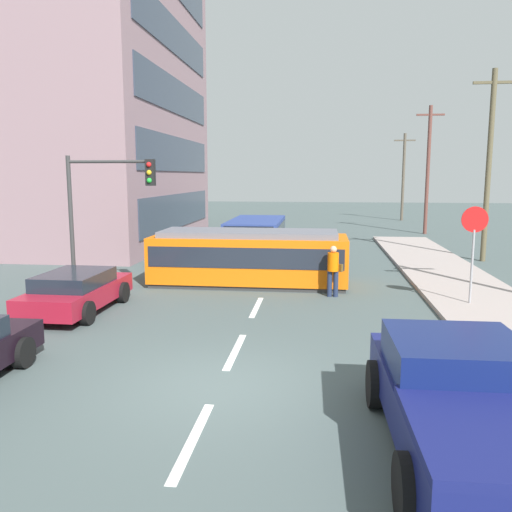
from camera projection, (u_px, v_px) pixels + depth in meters
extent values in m
plane|color=#445151|center=(269.00, 281.00, 19.56)|extent=(120.00, 120.00, 0.00)
cube|color=gray|center=(494.00, 312.00, 14.81)|extent=(3.20, 36.00, 0.14)
cube|color=silver|center=(193.00, 439.00, 7.78)|extent=(0.16, 2.40, 0.01)
cube|color=silver|center=(235.00, 351.00, 11.71)|extent=(0.16, 2.40, 0.01)
cube|color=silver|center=(257.00, 307.00, 15.63)|extent=(0.16, 2.40, 0.01)
cube|color=silver|center=(280.00, 259.00, 24.81)|extent=(0.16, 2.40, 0.01)
cube|color=silver|center=(288.00, 243.00, 30.70)|extent=(0.16, 2.40, 0.01)
cube|color=gray|center=(52.00, 76.00, 29.98)|extent=(14.59, 16.22, 19.20)
cube|color=#2D3847|center=(179.00, 210.00, 30.28)|extent=(0.06, 13.79, 1.92)
cube|color=#2D3847|center=(178.00, 154.00, 29.79)|extent=(0.06, 13.79, 1.92)
cube|color=#2D3847|center=(177.00, 96.00, 29.31)|extent=(0.06, 13.79, 1.92)
cube|color=#2D3847|center=(175.00, 37.00, 28.82)|extent=(0.06, 13.79, 1.92)
cube|color=#DD600B|center=(249.00, 258.00, 18.86)|extent=(7.00, 2.53, 1.61)
cube|color=#2D2D2D|center=(249.00, 282.00, 18.99)|extent=(6.86, 2.40, 0.15)
cube|color=slate|center=(249.00, 233.00, 18.72)|extent=(6.30, 2.15, 0.20)
cube|color=#1E232D|center=(249.00, 253.00, 18.83)|extent=(6.72, 2.57, 0.71)
cube|color=navy|center=(256.00, 234.00, 26.13)|extent=(2.50, 5.83, 1.45)
cube|color=black|center=(249.00, 236.00, 23.29)|extent=(2.25, 0.12, 0.87)
cube|color=black|center=(256.00, 229.00, 26.09)|extent=(2.54, 4.96, 0.58)
cylinder|color=black|center=(251.00, 250.00, 24.39)|extent=(2.55, 0.90, 0.90)
cylinder|color=black|center=(260.00, 241.00, 28.05)|extent=(2.55, 0.90, 0.90)
cylinder|color=#1D2641|center=(330.00, 284.00, 16.97)|extent=(0.16, 0.16, 0.85)
cylinder|color=#1D2641|center=(336.00, 284.00, 16.94)|extent=(0.16, 0.16, 0.85)
cylinder|color=#E76105|center=(333.00, 262.00, 16.85)|extent=(0.36, 0.36, 0.60)
sphere|color=tan|center=(333.00, 249.00, 16.78)|extent=(0.22, 0.22, 0.22)
cube|color=#543E19|center=(340.00, 268.00, 16.90)|extent=(0.22, 0.20, 0.24)
cube|color=#131954|center=(464.00, 411.00, 7.24)|extent=(2.09, 5.03, 0.65)
cube|color=#0F1B4F|center=(455.00, 356.00, 7.69)|extent=(1.93, 1.93, 0.55)
cube|color=#131954|center=(501.00, 433.00, 5.83)|extent=(2.04, 2.29, 0.12)
cylinder|color=black|center=(376.00, 384.00, 8.86)|extent=(0.29, 0.80, 0.80)
cylinder|color=black|center=(499.00, 389.00, 8.65)|extent=(0.29, 0.80, 0.80)
cylinder|color=black|center=(409.00, 488.00, 5.91)|extent=(0.29, 0.80, 0.80)
cylinder|color=black|center=(23.00, 353.00, 10.68)|extent=(0.23, 0.64, 0.64)
cube|color=maroon|center=(78.00, 294.00, 15.06)|extent=(1.77, 4.16, 0.55)
cube|color=black|center=(74.00, 279.00, 14.84)|extent=(1.62, 2.29, 0.40)
cylinder|color=black|center=(70.00, 291.00, 16.42)|extent=(0.23, 0.64, 0.64)
cylinder|color=black|center=(123.00, 292.00, 16.20)|extent=(0.23, 0.64, 0.64)
cylinder|color=black|center=(26.00, 311.00, 13.98)|extent=(0.23, 0.64, 0.64)
cylinder|color=black|center=(87.00, 313.00, 13.76)|extent=(0.23, 0.64, 0.64)
cylinder|color=gray|center=(472.00, 267.00, 15.44)|extent=(0.07, 0.07, 2.20)
cylinder|color=red|center=(475.00, 219.00, 15.22)|extent=(0.76, 0.04, 0.76)
cylinder|color=#333333|center=(71.00, 225.00, 17.32)|extent=(0.14, 0.14, 4.56)
cylinder|color=#333333|center=(109.00, 162.00, 16.84)|extent=(2.77, 0.10, 0.10)
cube|color=black|center=(150.00, 173.00, 16.73)|extent=(0.28, 0.24, 0.84)
sphere|color=red|center=(149.00, 165.00, 16.56)|extent=(0.16, 0.16, 0.16)
sphere|color=gold|center=(149.00, 173.00, 16.60)|extent=(0.16, 0.16, 0.16)
sphere|color=green|center=(149.00, 180.00, 16.64)|extent=(0.16, 0.16, 0.16)
cylinder|color=brown|center=(489.00, 167.00, 23.45)|extent=(0.24, 0.24, 8.56)
cube|color=brown|center=(494.00, 82.00, 22.89)|extent=(1.80, 0.12, 0.12)
cylinder|color=brown|center=(428.00, 171.00, 34.75)|extent=(0.24, 0.24, 8.47)
cube|color=brown|center=(431.00, 115.00, 34.20)|extent=(1.80, 0.12, 0.12)
cylinder|color=#51483C|center=(403.00, 177.00, 45.52)|extent=(0.24, 0.24, 7.53)
cube|color=#51483C|center=(405.00, 140.00, 45.04)|extent=(1.80, 0.12, 0.12)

